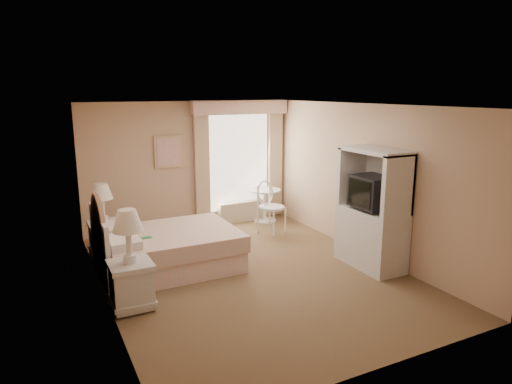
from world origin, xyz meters
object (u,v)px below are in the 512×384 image
nightstand_far (104,229)px  cafe_chair (269,203)px  bed (164,248)px  armoire (372,218)px  round_table (265,200)px  nightstand_near (131,272)px

nightstand_far → cafe_chair: 3.04m
bed → armoire: bearing=-24.0°
bed → nightstand_far: size_ratio=1.72×
nightstand_far → round_table: bearing=10.2°
cafe_chair → armoire: size_ratio=0.55×
round_table → cafe_chair: 0.80m
nightstand_far → armoire: armoire is taller
nightstand_near → round_table: (3.34, 2.74, -0.03)m
round_table → cafe_chair: size_ratio=0.67×
armoire → bed: bearing=156.0°
round_table → armoire: bearing=-83.9°
nightstand_far → armoire: size_ratio=0.65×
nightstand_far → round_table: nightstand_far is taller
armoire → round_table: bearing=96.1°
bed → cafe_chair: 2.51m
nightstand_far → cafe_chair: size_ratio=1.18×
nightstand_near → cafe_chair: bearing=33.4°
nightstand_far → bed: bearing=-55.7°
nightstand_near → nightstand_far: nightstand_near is taller
nightstand_far → nightstand_near: bearing=-90.0°
cafe_chair → armoire: 2.32m
cafe_chair → bed: bearing=176.7°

